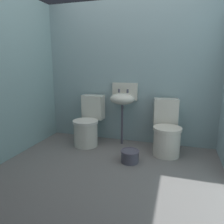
{
  "coord_description": "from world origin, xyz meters",
  "views": [
    {
      "loc": [
        0.78,
        -2.21,
        1.3
      ],
      "look_at": [
        0.0,
        0.31,
        0.7
      ],
      "focal_mm": 34.39,
      "sensor_mm": 36.0,
      "label": 1
    }
  ],
  "objects_px": {
    "sink": "(123,98)",
    "bucket": "(130,156)",
    "toilet_right": "(166,132)",
    "toilet_left": "(88,125)"
  },
  "relations": [
    {
      "from": "sink",
      "to": "bucket",
      "type": "height_order",
      "value": "sink"
    },
    {
      "from": "bucket",
      "to": "toilet_left",
      "type": "bearing_deg",
      "value": 149.93
    },
    {
      "from": "sink",
      "to": "bucket",
      "type": "distance_m",
      "value": 0.97
    },
    {
      "from": "toilet_left",
      "to": "bucket",
      "type": "relative_size",
      "value": 3.08
    },
    {
      "from": "toilet_right",
      "to": "bucket",
      "type": "distance_m",
      "value": 0.68
    },
    {
      "from": "toilet_right",
      "to": "toilet_left",
      "type": "bearing_deg",
      "value": -10.08
    },
    {
      "from": "toilet_right",
      "to": "bucket",
      "type": "xyz_separation_m",
      "value": [
        -0.44,
        -0.46,
        -0.23
      ]
    },
    {
      "from": "toilet_left",
      "to": "bucket",
      "type": "bearing_deg",
      "value": 152.85
    },
    {
      "from": "toilet_left",
      "to": "sink",
      "type": "relative_size",
      "value": 0.79
    },
    {
      "from": "toilet_left",
      "to": "toilet_right",
      "type": "bearing_deg",
      "value": -177.06
    }
  ]
}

